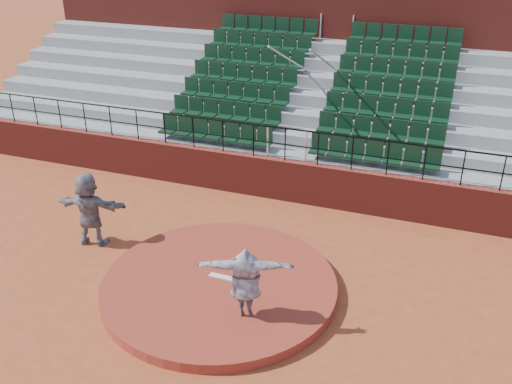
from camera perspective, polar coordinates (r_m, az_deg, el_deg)
ground at (r=13.63m, az=-3.67°, el=-9.71°), size 90.00×90.00×0.00m
pitchers_mound at (r=13.56m, az=-3.69°, el=-9.29°), size 5.50×5.50×0.25m
pitching_rubber at (r=13.59m, az=-3.45°, el=-8.46°), size 0.60×0.15×0.03m
boundary_wall at (r=17.35m, az=2.84°, el=1.24°), size 24.00×0.30×1.30m
wall_railing at (r=16.80m, az=2.95°, el=5.50°), size 24.04×0.05×1.03m
seating_deck at (r=20.30m, az=6.03°, el=7.41°), size 24.00×5.97×4.63m
press_box_facade at (r=23.50m, az=8.82°, el=15.18°), size 24.00×3.00×7.10m
pitcher at (r=12.03m, az=-1.07°, el=-8.94°), size 2.08×1.13×1.64m
fielder at (r=15.48m, az=-16.32°, el=-1.67°), size 1.95×0.89×2.03m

